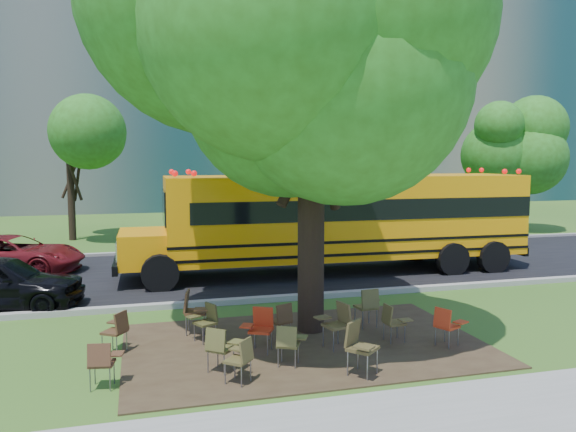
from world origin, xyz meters
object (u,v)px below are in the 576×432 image
object	(u,v)px
chair_5	(359,343)
chair_13	(368,303)
school_bus	(344,217)
chair_8	(117,327)
chair_3	(260,325)
chair_1	(220,345)
chair_11	(282,318)
chair_10	(193,308)
chair_12	(393,320)
chair_6	(337,320)
bg_car_red	(13,254)
chair_0	(102,360)
chair_4	(289,341)
main_tree	(312,48)
chair_7	(447,323)
chair_9	(206,318)
chair_2	(241,356)

from	to	relation	value
chair_5	chair_13	world-z (taller)	chair_5
school_bus	chair_8	size ratio (longest dim) A/B	15.80
school_bus	chair_3	distance (m)	7.99
chair_8	chair_13	size ratio (longest dim) A/B	0.92
chair_1	chair_3	distance (m)	1.26
chair_11	chair_8	bearing A→B (deg)	155.74
chair_10	chair_12	world-z (taller)	chair_10
chair_6	chair_11	size ratio (longest dim) A/B	1.13
chair_11	bg_car_red	distance (m)	11.04
chair_3	chair_8	distance (m)	2.71
chair_0	chair_4	bearing A→B (deg)	11.71
chair_4	main_tree	bearing A→B (deg)	88.61
school_bus	chair_13	bearing A→B (deg)	-104.74
chair_8	chair_11	distance (m)	3.19
chair_7	chair_8	xyz separation A→B (m)	(-6.21, 1.34, 0.01)
chair_0	chair_7	xyz separation A→B (m)	(6.38, 0.33, 0.01)
chair_8	chair_11	world-z (taller)	chair_8
school_bus	chair_9	world-z (taller)	school_bus
chair_4	chair_11	size ratio (longest dim) A/B	0.98
chair_10	bg_car_red	size ratio (longest dim) A/B	0.21
chair_6	chair_10	distance (m)	3.07
main_tree	chair_11	bearing A→B (deg)	-147.03
chair_5	chair_12	size ratio (longest dim) A/B	1.21
school_bus	chair_8	distance (m)	9.22
chair_13	chair_5	bearing A→B (deg)	-122.66
school_bus	chair_6	distance (m)	7.48
chair_12	chair_5	bearing A→B (deg)	-45.53
chair_2	chair_3	world-z (taller)	chair_3
chair_3	chair_4	distance (m)	0.98
chair_1	bg_car_red	bearing A→B (deg)	156.32
chair_2	chair_6	bearing A→B (deg)	-19.43
chair_4	bg_car_red	distance (m)	12.06
chair_11	chair_9	bearing A→B (deg)	144.49
chair_4	chair_11	bearing A→B (deg)	106.69
chair_0	chair_3	world-z (taller)	chair_3
chair_9	chair_11	xyz separation A→B (m)	(1.48, -0.37, 0.01)
chair_3	chair_1	bearing A→B (deg)	71.27
school_bus	chair_5	xyz separation A→B (m)	(-2.86, -8.26, -1.23)
chair_1	chair_10	world-z (taller)	chair_10
main_tree	chair_6	xyz separation A→B (m)	(0.18, -1.17, -5.38)
chair_3	chair_2	bearing A→B (deg)	92.39
main_tree	chair_1	bearing A→B (deg)	-139.71
main_tree	chair_9	size ratio (longest dim) A/B	12.10
chair_7	chair_8	size ratio (longest dim) A/B	0.98
chair_7	chair_6	bearing A→B (deg)	-128.45
school_bus	chair_10	world-z (taller)	school_bus
chair_7	chair_9	distance (m)	4.76
chair_2	chair_4	distance (m)	1.07
chair_9	chair_4	bearing A→B (deg)	-172.10
chair_10	chair_12	xyz separation A→B (m)	(3.81, -1.57, -0.09)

